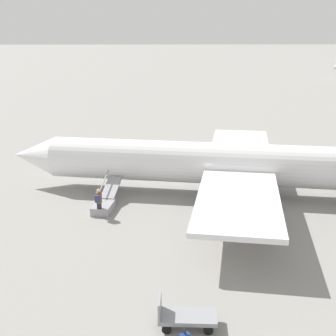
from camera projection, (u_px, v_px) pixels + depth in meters
The scene contains 5 objects.
ground_plane at pixel (221, 194), 31.87m from camera, with size 600.00×600.00×0.00m, color gray.
airplane_main at pixel (237, 164), 31.09m from camera, with size 30.08×22.87×7.31m.
boarding_stairs at pixel (105, 203), 29.08m from camera, with size 1.70×4.13×1.78m.
passenger at pixel (99, 201), 27.79m from camera, with size 0.38×0.56×1.74m.
luggage_cart at pixel (184, 316), 17.59m from camera, with size 2.27×1.24×1.22m.
Camera 1 is at (4.33, 29.92, 10.86)m, focal length 50.00 mm.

